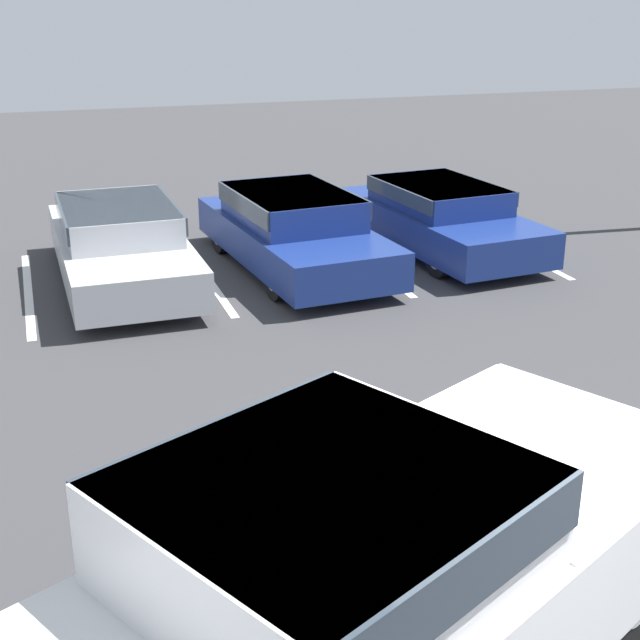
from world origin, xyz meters
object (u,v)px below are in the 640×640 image
parked_sedan_b (293,228)px  wheel_stop_curb (118,236)px  parked_sedan_c (440,215)px  parked_sedan_a (120,241)px  pickup_truck (362,588)px

parked_sedan_b → wheel_stop_curb: parked_sedan_b is taller
parked_sedan_c → parked_sedan_a: bearing=-94.6°
pickup_truck → parked_sedan_a: 9.10m
parked_sedan_a → parked_sedan_b: bearing=87.0°
pickup_truck → wheel_stop_curb: 11.62m
pickup_truck → parked_sedan_a: (-0.39, 9.09, -0.24)m
parked_sedan_b → pickup_truck: bearing=-19.2°
parked_sedan_a → parked_sedan_c: bearing=89.9°
pickup_truck → parked_sedan_a: bearing=65.4°
pickup_truck → wheel_stop_curb: (-0.20, 11.59, -0.81)m
parked_sedan_b → wheel_stop_curb: (-2.48, 2.60, -0.59)m
parked_sedan_b → parked_sedan_c: size_ratio=1.05×
pickup_truck → parked_sedan_b: bearing=48.7°
parked_sedan_c → wheel_stop_curb: parked_sedan_c is taller
wheel_stop_curb → parked_sedan_c: bearing=-25.4°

